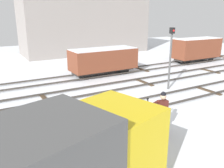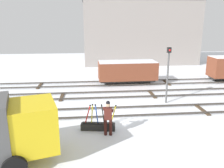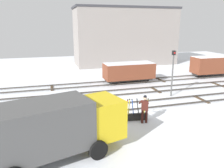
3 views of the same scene
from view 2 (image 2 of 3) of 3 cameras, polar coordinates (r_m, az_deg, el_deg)
ground_plane at (r=14.47m, az=0.08°, el=-7.34°), size 60.00×60.00×0.00m
track_main_line at (r=14.43m, az=0.08°, el=-6.92°), size 44.00×1.94×0.18m
track_siding_near at (r=17.77m, az=-1.07°, el=-2.68°), size 44.00×1.94×0.18m
track_siding_far at (r=21.07m, az=-1.82°, el=0.16°), size 44.00×1.94×0.18m
switch_lever_frame at (r=12.31m, az=-3.49°, el=-10.26°), size 1.89×0.61×1.45m
rail_worker at (r=11.46m, az=-0.99°, el=-7.90°), size 0.61×0.69×1.83m
signal_post at (r=16.14m, az=13.76°, el=3.47°), size 0.24×0.32×3.92m
apartment_building at (r=32.71m, az=6.96°, el=12.78°), size 15.61×5.88×8.60m
freight_car_far_end at (r=21.04m, az=3.85°, el=3.29°), size 5.31×2.15×2.14m
perched_bird_roof_left at (r=35.92m, az=18.02°, el=19.33°), size 0.19×0.28×0.13m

